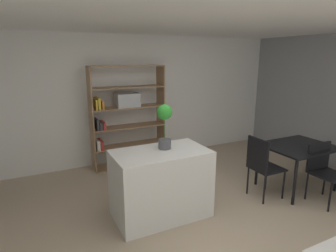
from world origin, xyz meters
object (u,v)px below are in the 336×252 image
at_px(kitchen_island, 161,184).
at_px(open_bookshelf, 124,114).
at_px(potted_plant_on_island, 165,122).
at_px(dining_table, 298,150).
at_px(dining_chair_near, 324,167).
at_px(dining_chair_island_side, 262,163).

bearing_deg(kitchen_island, open_bookshelf, 85.78).
height_order(potted_plant_on_island, open_bookshelf, open_bookshelf).
bearing_deg(open_bookshelf, dining_table, -45.43).
xyz_separation_m(potted_plant_on_island, open_bookshelf, (0.05, 1.91, -0.24)).
relative_size(kitchen_island, dining_chair_near, 1.43).
height_order(open_bookshelf, dining_chair_island_side, open_bookshelf).
distance_m(dining_table, dining_chair_island_side, 0.78).
relative_size(potted_plant_on_island, open_bookshelf, 0.30).
bearing_deg(dining_table, kitchen_island, 174.06).
xyz_separation_m(kitchen_island, dining_table, (2.34, -0.24, 0.20)).
bearing_deg(dining_chair_near, dining_table, 93.89).
xyz_separation_m(dining_chair_island_side, dining_chair_near, (0.78, -0.46, -0.04)).
xyz_separation_m(open_bookshelf, dining_chair_near, (2.20, -2.69, -0.53)).
relative_size(open_bookshelf, dining_table, 1.80).
bearing_deg(potted_plant_on_island, dining_chair_near, -19.06).
bearing_deg(dining_chair_island_side, kitchen_island, 82.53).
relative_size(kitchen_island, dining_chair_island_side, 1.30).
bearing_deg(potted_plant_on_island, dining_chair_island_side, -12.03).
relative_size(dining_table, dining_chair_near, 1.25).
xyz_separation_m(open_bookshelf, dining_table, (2.19, -2.22, -0.39)).
distance_m(kitchen_island, dining_chair_island_side, 1.59).
bearing_deg(dining_chair_island_side, potted_plant_on_island, 79.24).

